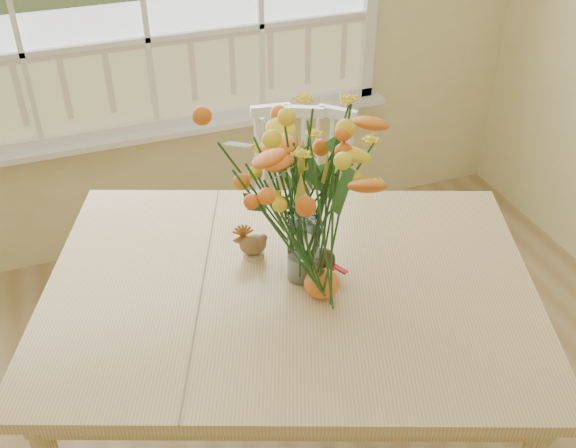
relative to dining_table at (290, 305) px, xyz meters
name	(u,v)px	position (x,y,z in m)	size (l,w,h in m)	color
dining_table	(290,305)	(0.00, 0.00, 0.00)	(1.85, 1.59, 0.84)	tan
windsor_chair	(301,208)	(0.35, 0.80, -0.20)	(0.59, 0.58, 0.97)	white
flower_vase	(305,183)	(0.05, 0.02, 0.45)	(0.50, 0.50, 0.59)	white
pumpkin	(322,284)	(0.07, -0.09, 0.14)	(0.11, 0.11, 0.09)	#C94917
turkey_figurine	(253,245)	(-0.07, 0.18, 0.14)	(0.10, 0.08, 0.11)	#CCB78C
dark_gourd	(323,261)	(0.12, 0.03, 0.13)	(0.13, 0.13, 0.07)	#38160F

